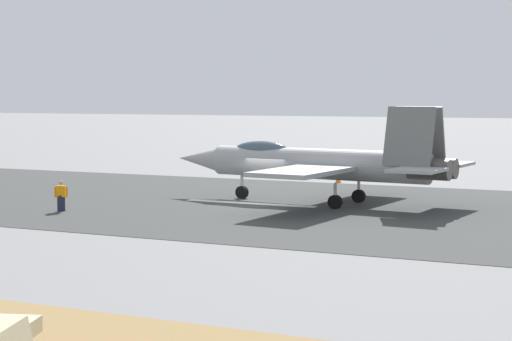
# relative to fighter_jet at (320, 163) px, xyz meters

# --- Properties ---
(ground_plane) EXTENTS (400.00, 400.00, 0.00)m
(ground_plane) POSITION_rel_fighter_jet_xyz_m (3.14, 1.59, -2.34)
(ground_plane) COLOR gray
(runway_strip) EXTENTS (240.00, 26.00, 0.02)m
(runway_strip) POSITION_rel_fighter_jet_xyz_m (3.12, 1.59, -2.33)
(runway_strip) COLOR #3C3E3D
(runway_strip) RESTS_ON ground
(fighter_jet) EXTENTS (17.73, 14.40, 5.54)m
(fighter_jet) POSITION_rel_fighter_jet_xyz_m (0.00, 0.00, 0.00)
(fighter_jet) COLOR #9B9EA1
(fighter_jet) RESTS_ON ground
(crew_person) EXTENTS (0.64, 0.45, 1.64)m
(crew_person) POSITION_rel_fighter_jet_xyz_m (11.15, 8.91, -1.52)
(crew_person) COLOR #1E2338
(crew_person) RESTS_ON ground
(marker_cone_mid) EXTENTS (0.44, 0.44, 0.55)m
(marker_cone_mid) POSITION_rel_fighter_jet_xyz_m (3.16, -11.90, -2.07)
(marker_cone_mid) COLOR orange
(marker_cone_mid) RESTS_ON ground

